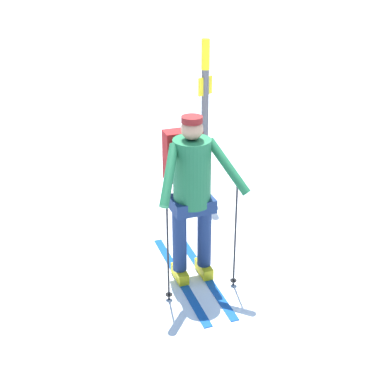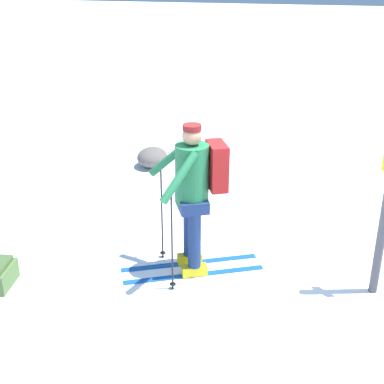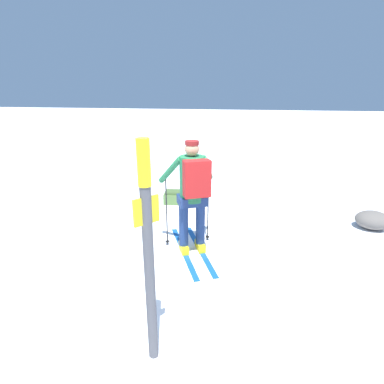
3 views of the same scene
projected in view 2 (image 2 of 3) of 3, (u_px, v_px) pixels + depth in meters
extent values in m
plane|color=white|center=(234.00, 291.00, 6.05)|extent=(80.00, 80.00, 0.00)
cube|color=#144C9E|center=(194.00, 275.00, 6.35)|extent=(0.80, 1.57, 0.01)
cube|color=yellow|center=(194.00, 270.00, 6.33)|extent=(0.23, 0.32, 0.12)
cylinder|color=navy|center=(194.00, 237.00, 6.15)|extent=(0.15, 0.15, 0.76)
cube|color=#144C9E|center=(190.00, 263.00, 6.60)|extent=(0.80, 1.57, 0.01)
cube|color=yellow|center=(190.00, 258.00, 6.58)|extent=(0.23, 0.32, 0.12)
cylinder|color=navy|center=(190.00, 227.00, 6.40)|extent=(0.15, 0.15, 0.76)
cube|color=navy|center=(192.00, 203.00, 6.12)|extent=(0.52, 0.47, 0.14)
cylinder|color=#1E663D|center=(192.00, 174.00, 5.98)|extent=(0.38, 0.38, 0.69)
sphere|color=tan|center=(192.00, 136.00, 5.80)|extent=(0.22, 0.22, 0.22)
cylinder|color=maroon|center=(192.00, 127.00, 5.76)|extent=(0.21, 0.21, 0.06)
cube|color=maroon|center=(217.00, 166.00, 6.00)|extent=(0.42, 0.33, 0.53)
cylinder|color=black|center=(172.00, 241.00, 5.85)|extent=(0.02, 0.02, 1.23)
cylinder|color=black|center=(173.00, 284.00, 6.08)|extent=(0.07, 0.07, 0.01)
cylinder|color=#1E663D|center=(179.00, 177.00, 5.63)|extent=(0.49, 0.37, 0.50)
cylinder|color=black|center=(162.00, 213.00, 6.50)|extent=(0.02, 0.02, 1.23)
cylinder|color=black|center=(163.00, 253.00, 6.72)|extent=(0.07, 0.07, 0.01)
cylinder|color=#1E663D|center=(170.00, 158.00, 6.17)|extent=(0.14, 0.53, 0.50)
ellipsoid|color=#5B5651|center=(152.00, 157.00, 9.60)|extent=(0.62, 0.53, 0.34)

